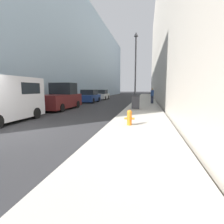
# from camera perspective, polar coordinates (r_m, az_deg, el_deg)

# --- Properties ---
(ground_plane) EXTENTS (200.00, 200.00, 0.00)m
(ground_plane) POSITION_cam_1_polar(r_m,az_deg,el_deg) (7.89, -30.22, -6.24)
(ground_plane) COLOR #2D2D30
(sidewalk_right) EXTENTS (2.90, 60.00, 0.16)m
(sidewalk_right) POSITION_cam_1_polar(r_m,az_deg,el_deg) (23.75, 10.66, 3.48)
(sidewalk_right) COLOR #B7B2A8
(sidewalk_right) RESTS_ON ground
(building_left_glass) EXTENTS (12.00, 60.00, 15.67)m
(building_left_glass) POSITION_cam_1_polar(r_m,az_deg,el_deg) (35.78, -15.07, 17.19)
(building_left_glass) COLOR #849EB2
(building_left_glass) RESTS_ON ground
(building_right_stone) EXTENTS (12.00, 60.00, 21.13)m
(building_right_stone) POSITION_cam_1_polar(r_m,az_deg,el_deg) (33.69, 25.36, 22.11)
(building_right_stone) COLOR beige
(building_right_stone) RESTS_ON ground
(fire_hydrant) EXTENTS (0.45, 0.33, 0.68)m
(fire_hydrant) POSITION_cam_1_polar(r_m,az_deg,el_deg) (7.66, 5.71, -1.68)
(fire_hydrant) COLOR orange
(fire_hydrant) RESTS_ON sidewalk_right
(trash_bin) EXTENTS (0.60, 0.65, 1.07)m
(trash_bin) POSITION_cam_1_polar(r_m,az_deg,el_deg) (13.95, 7.73, 3.29)
(trash_bin) COLOR #3D3D42
(trash_bin) RESTS_ON sidewalk_right
(lamppost) EXTENTS (0.37, 0.37, 6.47)m
(lamppost) POSITION_cam_1_polar(r_m,az_deg,el_deg) (16.22, 7.70, 15.01)
(lamppost) COLOR #4C4C51
(lamppost) RESTS_ON sidewalk_right
(white_van) EXTENTS (2.05, 4.49, 2.37)m
(white_van) POSITION_cam_1_polar(r_m,az_deg,el_deg) (10.70, -31.88, 4.08)
(white_van) COLOR silver
(white_van) RESTS_ON ground
(pickup_truck) EXTENTS (2.23, 4.93, 2.25)m
(pickup_truck) POSITION_cam_1_polar(r_m,az_deg,el_deg) (15.62, -16.62, 4.29)
(pickup_truck) COLOR #561919
(pickup_truck) RESTS_ON ground
(parked_sedan_near) EXTENTS (1.96, 4.11, 1.62)m
(parked_sedan_near) POSITION_cam_1_polar(r_m,az_deg,el_deg) (22.66, -7.39, 5.03)
(parked_sedan_near) COLOR navy
(parked_sedan_near) RESTS_ON ground
(parked_sedan_far) EXTENTS (1.84, 4.01, 1.57)m
(parked_sedan_far) POSITION_cam_1_polar(r_m,az_deg,el_deg) (28.22, -3.37, 5.54)
(parked_sedan_far) COLOR silver
(parked_sedan_far) RESTS_ON ground
(pedestrian_on_sidewalk) EXTENTS (0.33, 0.21, 1.63)m
(pedestrian_on_sidewalk) POSITION_cam_1_polar(r_m,az_deg,el_deg) (19.46, 12.98, 5.19)
(pedestrian_on_sidewalk) COLOR #2D3347
(pedestrian_on_sidewalk) RESTS_ON sidewalk_right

